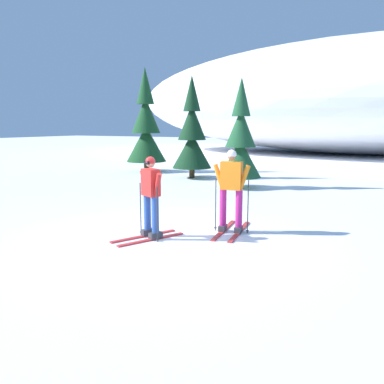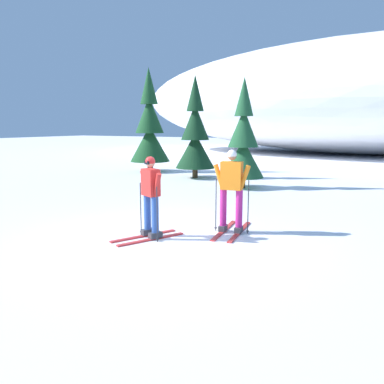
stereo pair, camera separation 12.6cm
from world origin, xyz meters
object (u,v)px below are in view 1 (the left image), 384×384
skier_orange_jacket (231,189)px  skier_red_jacket (151,196)px  pine_tree_center_right (240,142)px  pine_tree_center_left (192,136)px  pine_tree_far_left (146,129)px

skier_orange_jacket → skier_red_jacket: bearing=-139.0°
pine_tree_center_right → skier_orange_jacket: bearing=-71.1°
pine_tree_center_left → pine_tree_center_right: bearing=-29.8°
skier_orange_jacket → pine_tree_far_left: pine_tree_far_left is taller
pine_tree_far_left → skier_red_jacket: bearing=-55.5°
skier_red_jacket → pine_tree_far_left: pine_tree_far_left is taller
skier_red_jacket → skier_orange_jacket: skier_orange_jacket is taller
pine_tree_center_left → pine_tree_center_right: 3.37m
pine_tree_far_left → pine_tree_center_left: 3.37m
skier_orange_jacket → pine_tree_center_left: bearing=122.9°
skier_red_jacket → pine_tree_center_left: (-3.63, 8.83, 0.99)m
skier_orange_jacket → pine_tree_center_left: size_ratio=0.41×
pine_tree_center_right → skier_red_jacket: bearing=-84.3°
skier_orange_jacket → pine_tree_far_left: size_ratio=0.35×
skier_red_jacket → pine_tree_center_right: 7.24m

